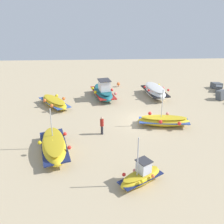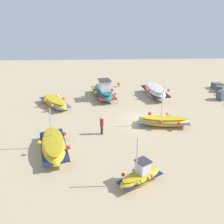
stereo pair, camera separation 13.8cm
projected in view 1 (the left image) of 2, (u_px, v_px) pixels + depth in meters
name	position (u px, v px, depth m)	size (l,w,h in m)	color
ground_plane	(144.00, 121.00, 26.96)	(53.77, 53.77, 0.00)	tan
fishing_boat_0	(141.00, 176.00, 17.92)	(2.66, 3.29, 3.52)	gold
fishing_boat_1	(54.00, 146.00, 21.29)	(5.70, 3.13, 3.53)	gold
fishing_boat_2	(164.00, 121.00, 25.79)	(2.45, 4.95, 3.57)	gold
fishing_boat_3	(54.00, 102.00, 30.17)	(4.79, 4.05, 1.04)	gold
fishing_boat_4	(103.00, 92.00, 32.51)	(5.52, 3.12, 2.40)	#1E6670
fishing_boat_5	(155.00, 91.00, 32.89)	(5.24, 2.83, 1.37)	white
person_walking	(102.00, 124.00, 24.06)	(0.32, 0.32, 1.65)	#2D2D38
mooring_buoy_0	(118.00, 84.00, 36.48)	(0.44, 0.44, 0.62)	#3F3F42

